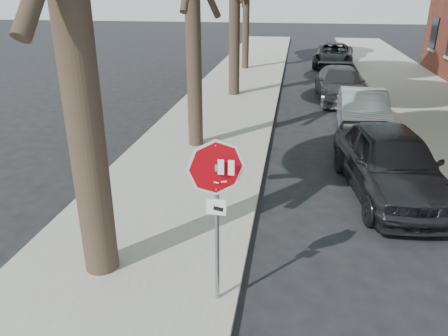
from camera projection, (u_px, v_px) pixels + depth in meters
The scene contains 10 objects.
ground at pixel (262, 309), 6.71m from camera, with size 120.00×120.00×0.00m, color black.
sidewalk_left at pixel (225, 106), 18.00m from camera, with size 4.00×55.00×0.12m, color gray.
sidewalk_right at pixel (443, 115), 16.75m from camera, with size 4.00×55.00×0.12m, color gray.
curb_left at pixel (275, 108), 17.70m from camera, with size 0.12×55.00×0.13m, color #9E9384.
curb_right at pixel (388, 112), 17.05m from camera, with size 0.12×55.00×0.13m, color #9E9384.
stop_sign at pixel (216, 192), 6.05m from camera, with size 0.76×0.34×2.61m.
car_a at pixel (390, 162), 10.16m from camera, with size 1.91×4.74×1.61m, color black.
car_b at pixel (363, 113), 14.59m from camera, with size 1.49×4.29×1.41m, color #AEB0B7.
car_c at pixel (340, 84), 19.03m from camera, with size 1.91×4.71×1.37m, color #504F54.
car_d at pixel (334, 55), 27.21m from camera, with size 2.31×5.01×1.39m, color black.
Camera 1 is at (0.27, -5.40, 4.56)m, focal length 35.00 mm.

